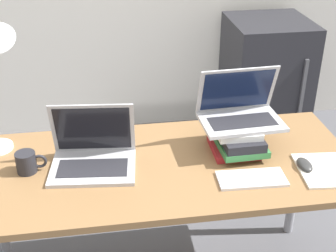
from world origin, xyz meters
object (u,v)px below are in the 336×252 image
object	(u,v)px
book_stack	(237,138)
laptop_on_books	(240,111)
laptop_left	(93,154)
mug	(27,162)
wireless_keyboard	(252,179)
notepad	(326,170)
mini_fridge	(264,82)
mouse	(304,165)

from	to	relation	value
book_stack	laptop_on_books	size ratio (longest dim) A/B	0.80
laptop_left	mug	xyz separation A→B (m)	(-0.27, -0.01, -0.01)
laptop_left	laptop_on_books	size ratio (longest dim) A/B	1.04
book_stack	wireless_keyboard	size ratio (longest dim) A/B	1.03
book_stack	laptop_on_books	distance (m)	0.12
notepad	mini_fridge	xyz separation A→B (m)	(0.28, 1.51, -0.28)
laptop_on_books	mini_fridge	bearing A→B (deg)	64.89
wireless_keyboard	notepad	xyz separation A→B (m)	(0.32, 0.02, -0.00)
book_stack	wireless_keyboard	bearing A→B (deg)	-90.27
laptop_left	notepad	xyz separation A→B (m)	(0.95, -0.19, -0.05)
notepad	mug	world-z (taller)	mug
laptop_on_books	notepad	distance (m)	0.43
mouse	notepad	bearing A→B (deg)	-22.28
laptop_on_books	mini_fridge	distance (m)	1.46
wireless_keyboard	mini_fridge	world-z (taller)	mini_fridge
laptop_left	mini_fridge	bearing A→B (deg)	47.06
book_stack	mug	size ratio (longest dim) A/B	2.28
mug	mini_fridge	world-z (taller)	mini_fridge
laptop_left	book_stack	world-z (taller)	laptop_left
laptop_left	mouse	world-z (taller)	laptop_left
notepad	mug	bearing A→B (deg)	171.43
mug	notepad	bearing A→B (deg)	-8.57
mini_fridge	mouse	bearing A→B (deg)	-103.82
laptop_on_books	mini_fridge	world-z (taller)	laptop_on_books
mini_fridge	notepad	bearing A→B (deg)	-100.58
wireless_keyboard	mouse	world-z (taller)	mouse
laptop_left	book_stack	distance (m)	0.63
laptop_on_books	mouse	world-z (taller)	laptop_on_books
wireless_keyboard	mini_fridge	size ratio (longest dim) A/B	0.30
mouse	notepad	world-z (taller)	mouse
mouse	laptop_left	bearing A→B (deg)	169.76
book_stack	notepad	distance (m)	0.39
laptop_left	notepad	distance (m)	0.97
book_stack	laptop_left	bearing A→B (deg)	-177.62
book_stack	notepad	size ratio (longest dim) A/B	1.07
mug	mini_fridge	xyz separation A→B (m)	(1.50, 1.33, -0.32)
laptop_on_books	wireless_keyboard	xyz separation A→B (m)	(-0.02, -0.27, -0.17)
laptop_left	wireless_keyboard	size ratio (longest dim) A/B	1.34
wireless_keyboard	mouse	bearing A→B (deg)	11.29
laptop_left	wireless_keyboard	bearing A→B (deg)	-18.16
laptop_left	mouse	xyz separation A→B (m)	(0.87, -0.16, -0.04)
mouse	laptop_on_books	bearing A→B (deg)	135.07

